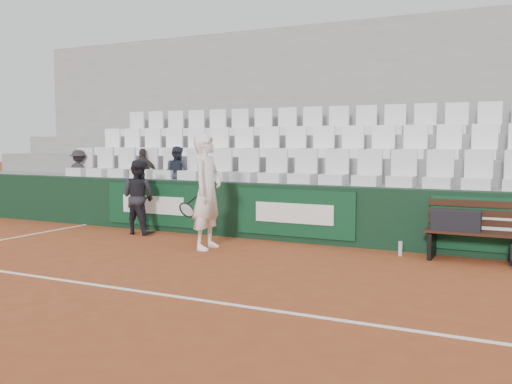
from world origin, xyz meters
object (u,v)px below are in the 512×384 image
Objects in this scene: water_bottle_near at (400,249)px; sports_bag_left at (456,220)px; bench_left at (478,247)px; tennis_player at (207,192)px; spectator_a at (78,153)px; ball_kid at (138,197)px; spectator_b at (143,152)px; spectator_c at (177,152)px.

sports_bag_left is at bearing 1.77° from water_bottle_near.
bench_left is 4.24m from tennis_player.
water_bottle_near is 0.22× the size of spectator_a.
ball_kid is at bearing -179.00° from water_bottle_near.
tennis_player reaches higher than bench_left.
spectator_b is at bearing 145.93° from tennis_player.
water_bottle_near is (-0.80, -0.02, -0.48)m from sports_bag_left.
spectator_c is at bearing 168.17° from water_bottle_near.
spectator_b reaches higher than tennis_player.
bench_left is at bearing 172.88° from spectator_c.
water_bottle_near is at bearing 150.10° from spectator_b.
spectator_c reaches higher than sports_bag_left.
spectator_b is (-0.72, 1.10, 0.83)m from ball_kid.
spectator_c reaches higher than spectator_a.
spectator_b is at bearing 173.63° from spectator_a.
tennis_player is at bearing -164.73° from water_bottle_near.
sports_bag_left is 0.94m from water_bottle_near.
spectator_b is (-6.47, 0.98, 0.94)m from sports_bag_left.
tennis_player is (-3.78, -0.84, 0.35)m from sports_bag_left.
sports_bag_left reaches higher than water_bottle_near.
spectator_c reaches higher than water_bottle_near.
spectator_a reaches higher than water_bottle_near.
bench_left reaches higher than water_bottle_near.
sports_bag_left is at bearing -171.53° from bench_left.
spectator_c is (-4.81, 1.01, 1.44)m from water_bottle_near.
sports_bag_left is 5.76m from ball_kid.
spectator_a is (-2.53, 1.10, 0.81)m from ball_kid.
ball_kid reaches higher than sports_bag_left.
bench_left is 6.97m from spectator_b.
spectator_b is at bearing 169.92° from water_bottle_near.
ball_kid reaches higher than water_bottle_near.
sports_bag_left is 0.37× the size of tennis_player.
spectator_b is (-2.69, 1.82, 0.59)m from tennis_player.
spectator_a is (-7.49, 1.01, 1.40)m from water_bottle_near.
tennis_player is at bearing 126.11° from spectator_b.
ball_kid is at bearing 84.66° from spectator_c.
water_bottle_near is at bearing 15.27° from tennis_player.
ball_kid is at bearing 159.79° from tennis_player.
sports_bag_left is at bearing 12.50° from tennis_player.
tennis_player is 1.84× the size of spectator_a.
bench_left is 0.49m from sports_bag_left.
spectator_b is (-5.67, 1.01, 1.42)m from water_bottle_near.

